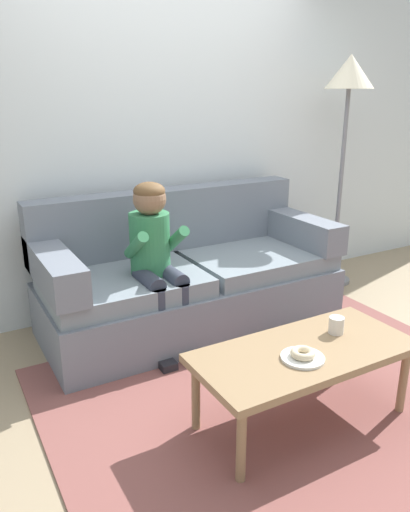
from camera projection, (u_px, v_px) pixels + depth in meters
name	position (u px, v px, depth m)	size (l,w,h in m)	color
ground	(262.00, 374.00, 3.01)	(10.00, 10.00, 0.00)	#9E896B
wall_back	(160.00, 124.00, 3.73)	(8.00, 0.10, 2.80)	silver
area_rug	(288.00, 394.00, 2.80)	(2.61, 2.03, 0.01)	brown
couch	(188.00, 279.00, 3.58)	(2.09, 0.90, 0.95)	slate
coffee_table	(305.00, 357.00, 2.47)	(1.14, 0.53, 0.42)	#937551
person_child	(155.00, 251.00, 3.14)	(0.34, 0.58, 1.10)	#337A4C
plate	(303.00, 358.00, 2.36)	(0.21, 0.21, 0.01)	white
donut	(303.00, 353.00, 2.35)	(0.12, 0.12, 0.04)	beige
mug	(336.00, 325.00, 2.60)	(0.08, 0.08, 0.09)	silver
toy_controller	(327.00, 342.00, 3.34)	(0.23, 0.09, 0.05)	#339E56
floor_lamp	(349.00, 92.00, 3.97)	(0.39, 0.39, 1.91)	slate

